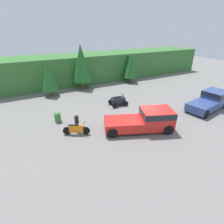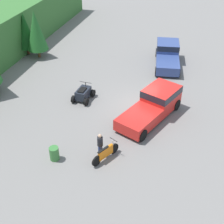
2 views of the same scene
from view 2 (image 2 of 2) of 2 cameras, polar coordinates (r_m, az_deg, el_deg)
ground_plane at (r=23.90m, az=4.99°, el=1.06°), size 80.00×80.00×0.00m
tree_mid_right at (r=31.48m, az=-13.74°, el=14.22°), size 2.01×2.01×4.57m
tree_right at (r=32.48m, az=-15.62°, el=14.17°), size 1.85×1.85×4.21m
pickup_truck_red at (r=22.53m, az=7.72°, el=1.49°), size 6.05×4.04×1.82m
pickup_truck_second at (r=30.37m, az=10.12°, el=10.39°), size 5.48×2.92×1.82m
dirt_bike at (r=18.91m, az=-1.19°, el=-7.54°), size 2.00×1.15×1.12m
quad_atv at (r=24.48m, az=-5.27°, el=3.32°), size 2.01×1.40×1.27m
rider_person at (r=18.86m, az=-2.19°, el=-5.92°), size 0.48×0.48×1.67m
steel_barrel at (r=19.24m, az=-10.51°, el=-7.47°), size 0.58×0.58×0.88m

